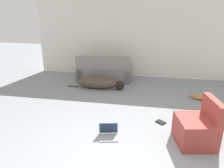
{
  "coord_description": "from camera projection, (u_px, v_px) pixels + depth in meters",
  "views": [
    {
      "loc": [
        0.42,
        -2.64,
        2.33
      ],
      "look_at": [
        -0.41,
        1.95,
        0.62
      ],
      "focal_mm": 35.0,
      "sensor_mm": 36.0,
      "label": 1
    }
  ],
  "objects": [
    {
      "name": "laptop_open",
      "position": [
        109.0,
        132.0,
        4.08
      ],
      "size": [
        0.41,
        0.37,
        0.26
      ],
      "rotation": [
        0.0,
        0.0,
        0.22
      ],
      "color": "gray",
      "rests_on": "ground_plane"
    },
    {
      "name": "cat",
      "position": [
        198.0,
        97.0,
        5.65
      ],
      "size": [
        0.47,
        0.37,
        0.13
      ],
      "rotation": [
        0.0,
        0.0,
        5.66
      ],
      "color": "#BC7A47",
      "rests_on": "ground_plane"
    },
    {
      "name": "side_chair",
      "position": [
        197.0,
        128.0,
        3.81
      ],
      "size": [
        0.75,
        0.77,
        0.84
      ],
      "rotation": [
        0.0,
        0.0,
        4.91
      ],
      "color": "#993833",
      "rests_on": "ground_plane"
    },
    {
      "name": "dog",
      "position": [
        99.0,
        83.0,
        6.37
      ],
      "size": [
        1.69,
        0.45,
        0.36
      ],
      "rotation": [
        0.0,
        0.0,
        0.03
      ],
      "color": "#4C3D33",
      "rests_on": "ground_plane"
    },
    {
      "name": "book_black",
      "position": [
        161.0,
        122.0,
        4.56
      ],
      "size": [
        0.23,
        0.22,
        0.02
      ],
      "rotation": [
        0.0,
        0.0,
        -0.68
      ],
      "color": "black",
      "rests_on": "ground_plane"
    },
    {
      "name": "ground_plane",
      "position": [
        116.0,
        168.0,
        3.31
      ],
      "size": [
        20.0,
        20.0,
        0.0
      ],
      "primitive_type": "plane",
      "color": "gray"
    },
    {
      "name": "wall_back",
      "position": [
        139.0,
        40.0,
        7.12
      ],
      "size": [
        6.9,
        0.06,
        2.49
      ],
      "color": "silver",
      "rests_on": "ground_plane"
    },
    {
      "name": "couch",
      "position": [
        104.0,
        72.0,
        7.04
      ],
      "size": [
        1.73,
        0.92,
        0.84
      ],
      "rotation": [
        0.0,
        0.0,
        3.22
      ],
      "color": "gray",
      "rests_on": "ground_plane"
    }
  ]
}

